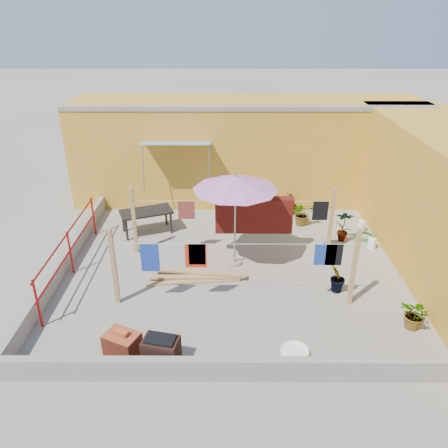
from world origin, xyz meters
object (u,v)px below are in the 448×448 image
at_px(brazier, 161,351).
at_px(plant_back_a, 303,213).
at_px(outdoor_table, 146,213).
at_px(water_jug_b, 361,226).
at_px(green_hose, 365,236).
at_px(white_basin, 295,351).
at_px(patio_umbrella, 235,183).
at_px(water_jug_a, 372,244).
at_px(brick_stack, 122,344).

bearing_deg(brazier, plant_back_a, 59.00).
relative_size(outdoor_table, plant_back_a, 2.24).
bearing_deg(water_jug_b, green_hose, -90.00).
xyz_separation_m(white_basin, green_hose, (2.59, 4.58, -0.01)).
height_order(patio_umbrella, plant_back_a, patio_umbrella).
relative_size(white_basin, water_jug_a, 1.61).
bearing_deg(outdoor_table, patio_umbrella, -34.88).
height_order(water_jug_a, green_hose, water_jug_a).
xyz_separation_m(white_basin, plant_back_a, (0.97, 5.41, 0.30)).
distance_m(brick_stack, green_hose, 7.36).
xyz_separation_m(brazier, green_hose, (5.01, 4.82, -0.24)).
relative_size(brazier, water_jug_b, 2.01).
distance_m(water_jug_a, plant_back_a, 2.18).
bearing_deg(brazier, patio_umbrella, 68.25).
bearing_deg(brick_stack, green_hose, 38.57).
height_order(white_basin, water_jug_a, water_jug_a).
distance_m(brick_stack, plant_back_a, 6.82).
bearing_deg(patio_umbrella, plant_back_a, 47.71).
bearing_deg(white_basin, patio_umbrella, 108.52).
distance_m(water_jug_b, plant_back_a, 1.69).
height_order(outdoor_table, brick_stack, outdoor_table).
bearing_deg(brick_stack, brazier, -17.11).
relative_size(white_basin, water_jug_b, 1.55).
distance_m(outdoor_table, brazier, 5.25).
bearing_deg(white_basin, plant_back_a, 79.85).
xyz_separation_m(outdoor_table, green_hose, (6.10, -0.30, -0.56)).
height_order(outdoor_table, water_jug_a, outdoor_table).
distance_m(patio_umbrella, outdoor_table, 3.35).
distance_m(water_jug_a, water_jug_b, 1.02).
xyz_separation_m(water_jug_a, water_jug_b, (0.00, 1.02, 0.01)).
xyz_separation_m(outdoor_table, water_jug_a, (6.10, -0.92, -0.45)).
bearing_deg(outdoor_table, brick_stack, -86.02).
height_order(outdoor_table, brazier, outdoor_table).
relative_size(water_jug_a, green_hose, 0.58).
relative_size(outdoor_table, water_jug_b, 4.55).
height_order(brick_stack, brazier, brazier).
bearing_deg(green_hose, brick_stack, -141.43).
bearing_deg(plant_back_a, water_jug_a, -41.80).
bearing_deg(green_hose, white_basin, -119.48).
height_order(patio_umbrella, white_basin, patio_umbrella).
bearing_deg(outdoor_table, water_jug_b, 0.96).
xyz_separation_m(brazier, white_basin, (2.43, 0.24, -0.22)).
relative_size(brick_stack, water_jug_b, 2.11).
relative_size(patio_umbrella, green_hose, 4.48).
xyz_separation_m(patio_umbrella, white_basin, (1.06, -3.17, -2.09)).
height_order(brazier, white_basin, brazier).
height_order(brazier, water_jug_b, brazier).
distance_m(water_jug_b, green_hose, 0.42).
distance_m(patio_umbrella, brazier, 4.13).
bearing_deg(green_hose, brazier, -136.14).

